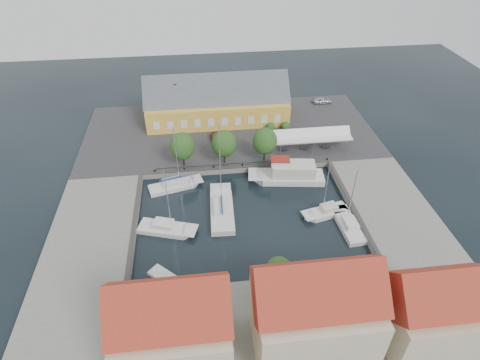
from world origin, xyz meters
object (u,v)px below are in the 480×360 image
Objects in this scene: center_sailboat at (222,210)px; launch_sw at (165,278)px; east_boat_b at (326,213)px; trawler at (289,175)px; tent_canopy at (312,136)px; car_silver at (322,100)px; car_red at (216,138)px; west_boat_c at (166,229)px; west_boat_a at (174,186)px; east_boat_c at (348,227)px; launch_nw at (181,186)px; warehouse at (214,103)px.

center_sailboat is 14.45m from launch_sw.
trawler is at bearing 112.09° from east_boat_b.
tent_canopy is at bearing 39.15° from center_sailboat.
car_red is at bearing 120.47° from car_silver.
launch_sw is at bearing -89.61° from west_boat_c.
car_red is (-16.96, 4.92, -2.03)m from tent_canopy.
east_boat_b is (3.74, -9.22, -0.76)m from trawler.
west_boat_a reaches higher than car_silver.
east_boat_c reaches higher than launch_nw.
west_boat_a is 1.01m from launch_nw.
trawler is 2.92× the size of launch_nw.
tent_canopy is 2.99× the size of launch_sw.
west_boat_a is at bearing -163.55° from tent_canopy.
west_boat_c reaches higher than launch_sw.
west_boat_a reaches higher than west_boat_c.
trawler is 1.13× the size of west_boat_c.
west_boat_a is (-24.71, -7.30, -3.41)m from tent_canopy.
car_silver is at bearing 62.93° from trawler.
warehouse is 2.46× the size of west_boat_c.
launch_nw is at bearing 83.97° from launch_sw.
car_red is at bearing 125.15° from east_boat_c.
launch_sw is at bearing -166.76° from east_boat_c.
car_red is (-0.37, -8.94, -2.77)m from warehouse.
warehouse is 6.09× the size of launch_sw.
trawler is at bearing -0.63° from launch_nw.
tent_canopy reaches higher than launch_sw.
east_boat_c is (0.51, -19.91, -3.42)m from tent_canopy.
west_boat_c reaches higher than tent_canopy.
launch_nw is at bearing 6.63° from west_boat_a.
car_red is 13.94m from launch_nw.
warehouse is 1.88× the size of center_sailboat.
west_boat_c reaches higher than trawler.
launch_nw is (-6.75, -12.10, -1.56)m from car_red.
trawler is 9.98m from east_boat_b.
warehouse is at bearing 115.91° from east_boat_b.
car_silver is 0.88× the size of launch_nw.
east_boat_b is at bearing -8.66° from center_sailboat.
launch_nw is (-7.12, -21.04, -4.34)m from warehouse.
launch_sw is (-8.25, -11.86, -0.27)m from center_sailboat.
tent_canopy is at bearing -39.86° from warehouse.
trawler reaches higher than launch_sw.
launch_nw is at bearing 131.23° from car_silver.
tent_canopy is 1.19× the size of west_boat_a.
warehouse reaches higher than launch_nw.
east_boat_c is at bearing -55.00° from east_boat_b.
west_boat_a reaches higher than trawler.
launch_nw is (-21.92, 9.42, -0.17)m from east_boat_b.
trawler is 1.11× the size of west_boat_a.
east_boat_c reaches higher than launch_sw.
warehouse is 2.17× the size of trawler.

